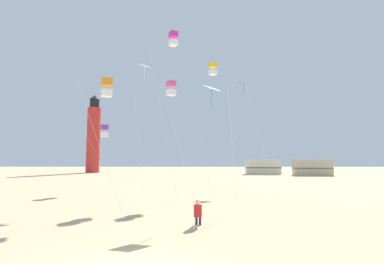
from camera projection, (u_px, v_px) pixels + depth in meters
The scene contains 12 objects.
kite_flyer_standing at pixel (198, 212), 12.17m from camera, with size 0.35×0.52×1.16m.
kite_diamond_cyan at pixel (212, 92), 16.70m from camera, with size 2.17×2.36×7.31m.
kite_box_violet at pixel (104, 131), 26.09m from camera, with size 2.75×1.80×6.07m.
kite_box_gold at pixel (213, 69), 25.75m from camera, with size 2.61×2.61×11.72m.
kite_diamond_scarlet at pixel (245, 88), 30.61m from camera, with size 3.31×3.31×11.31m.
kite_box_rainbow at pixel (171, 88), 21.91m from camera, with size 2.25×2.11×8.97m.
kite_diamond_white at pixel (144, 71), 23.38m from camera, with size 1.63×1.63×10.85m.
kite_box_orange at pixel (107, 88), 17.25m from camera, with size 2.70×1.87×7.85m.
kite_box_magenta at pixel (173, 39), 23.02m from camera, with size 2.63×2.49×13.30m.
lighthouse_distant at pixel (94, 136), 60.57m from camera, with size 2.80×2.80×16.80m.
rv_van_cream at pixel (263, 167), 54.09m from camera, with size 6.50×2.51×2.80m.
rv_van_tan at pixel (312, 168), 49.94m from camera, with size 6.51×2.55×2.80m.
Camera 1 is at (1.59, -7.06, 2.89)m, focal length 26.32 mm.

